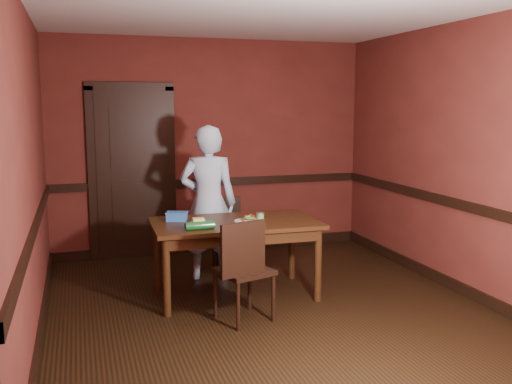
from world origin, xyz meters
TOP-DOWN VIEW (x-y plane):
  - floor at (0.00, 0.00)m, footprint 4.00×4.50m
  - ceiling at (0.00, 0.00)m, footprint 4.00×4.50m
  - wall_back at (0.00, 2.25)m, footprint 4.00×0.02m
  - wall_front at (0.00, -2.25)m, footprint 4.00×0.02m
  - wall_left at (-2.00, 0.00)m, footprint 0.02×4.50m
  - wall_right at (2.00, 0.00)m, footprint 0.02×4.50m
  - dado_back at (0.00, 2.23)m, footprint 4.00×0.03m
  - dado_left at (-1.99, 0.00)m, footprint 0.03×4.50m
  - dado_right at (1.99, 0.00)m, footprint 0.03×4.50m
  - baseboard_back at (0.00, 2.23)m, footprint 4.00×0.03m
  - baseboard_left at (-1.99, 0.00)m, footprint 0.03×4.50m
  - baseboard_right at (1.99, 0.00)m, footprint 0.03×4.50m
  - door at (-1.00, 2.22)m, footprint 1.05×0.07m
  - dining_table at (-0.19, 0.44)m, footprint 1.63×0.94m
  - chair_far at (-0.02, 1.27)m, footprint 0.43×0.43m
  - chair_near at (-0.28, -0.20)m, footprint 0.54×0.54m
  - person at (-0.31, 1.10)m, footprint 0.70×0.55m
  - sandwich_plate at (-0.08, 0.33)m, footprint 0.29×0.29m
  - sauce_jar at (0.04, 0.33)m, footprint 0.08×0.08m
  - cheese_saucer at (-0.54, 0.48)m, footprint 0.15×0.15m
  - food_tub at (-0.73, 0.63)m, footprint 0.24×0.20m
  - wrapped_veg at (-0.59, 0.17)m, footprint 0.27×0.09m

SIDE VIEW (x-z plane):
  - floor at x=0.00m, z-range -0.01..0.01m
  - baseboard_back at x=0.00m, z-range 0.00..0.12m
  - baseboard_left at x=-1.99m, z-range 0.00..0.12m
  - baseboard_right at x=1.99m, z-range 0.00..0.12m
  - dining_table at x=-0.19m, z-range 0.00..0.76m
  - chair_far at x=-0.02m, z-range 0.00..0.83m
  - chair_near at x=-0.28m, z-range 0.00..0.92m
  - cheese_saucer at x=-0.54m, z-range 0.75..0.80m
  - sandwich_plate at x=-0.08m, z-range 0.74..0.81m
  - wrapped_veg at x=-0.59m, z-range 0.76..0.83m
  - food_tub at x=-0.73m, z-range 0.76..0.84m
  - sauce_jar at x=0.04m, z-range 0.76..0.85m
  - person at x=-0.31m, z-range 0.00..1.67m
  - dado_back at x=0.00m, z-range 0.85..0.95m
  - dado_left at x=-1.99m, z-range 0.85..0.95m
  - dado_right at x=1.99m, z-range 0.85..0.95m
  - door at x=-1.00m, z-range -0.01..2.19m
  - wall_back at x=0.00m, z-range 0.00..2.70m
  - wall_front at x=0.00m, z-range 0.00..2.70m
  - wall_left at x=-2.00m, z-range 0.00..2.70m
  - wall_right at x=2.00m, z-range 0.00..2.70m
  - ceiling at x=0.00m, z-range 2.70..2.71m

